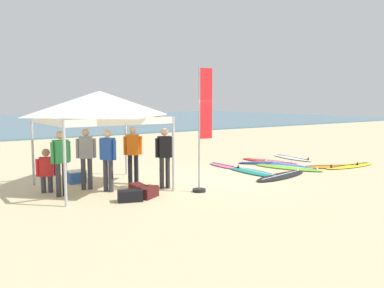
{
  "coord_description": "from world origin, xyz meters",
  "views": [
    {
      "loc": [
        -7.47,
        -10.49,
        2.58
      ],
      "look_at": [
        0.54,
        1.31,
        1.0
      ],
      "focal_mm": 39.85,
      "sensor_mm": 36.0,
      "label": 1
    }
  ],
  "objects_px": {
    "gear_bag_by_pole": "(130,196)",
    "person_red": "(46,169)",
    "person_black": "(165,154)",
    "banner_flag": "(203,134)",
    "surfboard_red": "(269,161)",
    "person_orange": "(133,151)",
    "surfboard_teal": "(253,172)",
    "surfboard_lime": "(289,168)",
    "person_blue": "(108,156)",
    "surfboard_black": "(281,176)",
    "surfboard_white": "(293,158)",
    "surfboard_blue": "(286,165)",
    "surfboard_navy": "(265,163)",
    "person_grey": "(86,154)",
    "person_green": "(61,159)",
    "canopy_tent": "(100,104)",
    "cooler_box": "(77,177)",
    "surfboard_orange": "(332,166)",
    "surfboard_yellow": "(349,166)",
    "gear_bag_on_sand": "(148,192)",
    "gear_bag_near_tent": "(138,189)",
    "surfboard_pink": "(226,166)"
  },
  "relations": [
    {
      "from": "person_blue",
      "to": "person_red",
      "type": "height_order",
      "value": "person_blue"
    },
    {
      "from": "surfboard_teal",
      "to": "person_green",
      "type": "xyz_separation_m",
      "value": [
        -6.47,
        0.22,
        0.95
      ]
    },
    {
      "from": "gear_bag_by_pole",
      "to": "cooler_box",
      "type": "xyz_separation_m",
      "value": [
        -0.33,
        2.96,
        0.06
      ]
    },
    {
      "from": "surfboard_teal",
      "to": "surfboard_red",
      "type": "relative_size",
      "value": 0.99
    },
    {
      "from": "surfboard_yellow",
      "to": "gear_bag_on_sand",
      "type": "distance_m",
      "value": 8.53
    },
    {
      "from": "surfboard_blue",
      "to": "surfboard_black",
      "type": "bearing_deg",
      "value": -139.89
    },
    {
      "from": "person_orange",
      "to": "person_black",
      "type": "bearing_deg",
      "value": -62.71
    },
    {
      "from": "surfboard_teal",
      "to": "person_orange",
      "type": "relative_size",
      "value": 1.48
    },
    {
      "from": "surfboard_orange",
      "to": "gear_bag_near_tent",
      "type": "bearing_deg",
      "value": 179.54
    },
    {
      "from": "surfboard_lime",
      "to": "person_blue",
      "type": "bearing_deg",
      "value": 178.85
    },
    {
      "from": "canopy_tent",
      "to": "surfboard_lime",
      "type": "distance_m",
      "value": 7.3
    },
    {
      "from": "surfboard_lime",
      "to": "person_orange",
      "type": "bearing_deg",
      "value": 173.64
    },
    {
      "from": "person_black",
      "to": "banner_flag",
      "type": "height_order",
      "value": "banner_flag"
    },
    {
      "from": "surfboard_lime",
      "to": "gear_bag_by_pole",
      "type": "xyz_separation_m",
      "value": [
        -6.9,
        -1.2,
        0.1
      ]
    },
    {
      "from": "surfboard_lime",
      "to": "person_blue",
      "type": "xyz_separation_m",
      "value": [
        -6.9,
        0.14,
        0.95
      ]
    },
    {
      "from": "surfboard_white",
      "to": "person_green",
      "type": "xyz_separation_m",
      "value": [
        -10.11,
        -1.34,
        0.95
      ]
    },
    {
      "from": "person_green",
      "to": "surfboard_yellow",
      "type": "bearing_deg",
      "value": -7.04
    },
    {
      "from": "person_green",
      "to": "canopy_tent",
      "type": "bearing_deg",
      "value": 17.25
    },
    {
      "from": "surfboard_lime",
      "to": "person_grey",
      "type": "bearing_deg",
      "value": 174.16
    },
    {
      "from": "surfboard_navy",
      "to": "gear_bag_near_tent",
      "type": "distance_m",
      "value": 6.78
    },
    {
      "from": "surfboard_black",
      "to": "person_green",
      "type": "relative_size",
      "value": 1.57
    },
    {
      "from": "surfboard_red",
      "to": "surfboard_navy",
      "type": "relative_size",
      "value": 1.22
    },
    {
      "from": "surfboard_pink",
      "to": "surfboard_black",
      "type": "distance_m",
      "value": 2.57
    },
    {
      "from": "surfboard_white",
      "to": "person_red",
      "type": "relative_size",
      "value": 1.9
    },
    {
      "from": "gear_bag_by_pole",
      "to": "person_red",
      "type": "bearing_deg",
      "value": 123.62
    },
    {
      "from": "person_green",
      "to": "surfboard_black",
      "type": "bearing_deg",
      "value": -10.9
    },
    {
      "from": "surfboard_pink",
      "to": "person_green",
      "type": "distance_m",
      "value": 6.65
    },
    {
      "from": "banner_flag",
      "to": "surfboard_black",
      "type": "bearing_deg",
      "value": 4.85
    },
    {
      "from": "person_red",
      "to": "person_orange",
      "type": "bearing_deg",
      "value": -7.04
    },
    {
      "from": "banner_flag",
      "to": "gear_bag_by_pole",
      "type": "bearing_deg",
      "value": 177.95
    },
    {
      "from": "surfboard_red",
      "to": "surfboard_navy",
      "type": "distance_m",
      "value": 0.47
    },
    {
      "from": "surfboard_orange",
      "to": "gear_bag_by_pole",
      "type": "xyz_separation_m",
      "value": [
        -8.44,
        -0.49,
        0.1
      ]
    },
    {
      "from": "surfboard_black",
      "to": "person_grey",
      "type": "distance_m",
      "value": 6.2
    },
    {
      "from": "person_green",
      "to": "cooler_box",
      "type": "height_order",
      "value": "person_green"
    },
    {
      "from": "surfboard_white",
      "to": "surfboard_blue",
      "type": "relative_size",
      "value": 0.96
    },
    {
      "from": "person_orange",
      "to": "person_red",
      "type": "xyz_separation_m",
      "value": [
        -2.44,
        0.3,
        -0.33
      ]
    },
    {
      "from": "cooler_box",
      "to": "surfboard_white",
      "type": "bearing_deg",
      "value": -0.74
    },
    {
      "from": "surfboard_red",
      "to": "surfboard_black",
      "type": "height_order",
      "value": "same"
    },
    {
      "from": "surfboard_teal",
      "to": "person_black",
      "type": "xyz_separation_m",
      "value": [
        -3.73,
        -0.41,
        0.95
      ]
    },
    {
      "from": "surfboard_blue",
      "to": "person_red",
      "type": "bearing_deg",
      "value": 177.22
    },
    {
      "from": "surfboard_black",
      "to": "surfboard_blue",
      "type": "xyz_separation_m",
      "value": [
        1.81,
        1.52,
        0.0
      ]
    },
    {
      "from": "cooler_box",
      "to": "surfboard_orange",
      "type": "bearing_deg",
      "value": -15.71
    },
    {
      "from": "canopy_tent",
      "to": "cooler_box",
      "type": "height_order",
      "value": "canopy_tent"
    },
    {
      "from": "surfboard_teal",
      "to": "person_black",
      "type": "bearing_deg",
      "value": -173.78
    },
    {
      "from": "surfboard_red",
      "to": "person_orange",
      "type": "height_order",
      "value": "person_orange"
    },
    {
      "from": "surfboard_pink",
      "to": "surfboard_blue",
      "type": "relative_size",
      "value": 0.76
    },
    {
      "from": "canopy_tent",
      "to": "person_black",
      "type": "xyz_separation_m",
      "value": [
        1.49,
        -1.02,
        -1.4
      ]
    },
    {
      "from": "surfboard_red",
      "to": "surfboard_white",
      "type": "height_order",
      "value": "same"
    },
    {
      "from": "person_grey",
      "to": "gear_bag_on_sand",
      "type": "relative_size",
      "value": 2.85
    },
    {
      "from": "surfboard_black",
      "to": "person_black",
      "type": "xyz_separation_m",
      "value": [
        -3.98,
        0.67,
        0.95
      ]
    }
  ]
}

